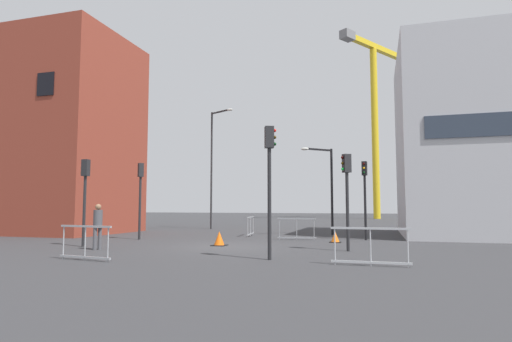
{
  "coord_description": "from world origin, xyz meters",
  "views": [
    {
      "loc": [
        6.1,
        -16.54,
        1.69
      ],
      "look_at": [
        0.0,
        4.39,
        3.51
      ],
      "focal_mm": 29.31,
      "sensor_mm": 36.0,
      "label": 1
    }
  ],
  "objects_px": {
    "traffic_light_far": "(365,187)",
    "traffic_light_median": "(347,185)",
    "pedestrian_walking": "(98,223)",
    "traffic_cone_striped": "(335,237)",
    "traffic_light_near": "(85,187)",
    "streetlamp_tall": "(214,160)",
    "traffic_light_crosswalk": "(270,170)",
    "traffic_light_corner": "(140,188)",
    "construction_crane": "(376,101)",
    "traffic_cone_on_verge": "(219,239)",
    "streetlamp_short": "(327,181)"
  },
  "relations": [
    {
      "from": "traffic_light_far",
      "to": "traffic_light_median",
      "type": "distance_m",
      "value": 5.47
    },
    {
      "from": "pedestrian_walking",
      "to": "traffic_cone_striped",
      "type": "height_order",
      "value": "pedestrian_walking"
    },
    {
      "from": "traffic_light_near",
      "to": "traffic_cone_striped",
      "type": "xyz_separation_m",
      "value": [
        9.88,
        4.93,
        -2.22
      ]
    },
    {
      "from": "streetlamp_tall",
      "to": "traffic_cone_striped",
      "type": "height_order",
      "value": "streetlamp_tall"
    },
    {
      "from": "streetlamp_tall",
      "to": "traffic_light_crosswalk",
      "type": "distance_m",
      "value": 18.05
    },
    {
      "from": "traffic_light_corner",
      "to": "traffic_light_crosswalk",
      "type": "bearing_deg",
      "value": -35.16
    },
    {
      "from": "construction_crane",
      "to": "traffic_light_near",
      "type": "relative_size",
      "value": 6.51
    },
    {
      "from": "construction_crane",
      "to": "traffic_light_median",
      "type": "bearing_deg",
      "value": -91.68
    },
    {
      "from": "construction_crane",
      "to": "traffic_light_crosswalk",
      "type": "xyz_separation_m",
      "value": [
        -3.4,
        -44.45,
        -12.94
      ]
    },
    {
      "from": "traffic_light_corner",
      "to": "traffic_light_crosswalk",
      "type": "relative_size",
      "value": 0.91
    },
    {
      "from": "traffic_light_far",
      "to": "traffic_cone_striped",
      "type": "height_order",
      "value": "traffic_light_far"
    },
    {
      "from": "traffic_light_corner",
      "to": "traffic_light_median",
      "type": "bearing_deg",
      "value": -13.94
    },
    {
      "from": "traffic_light_corner",
      "to": "traffic_light_far",
      "type": "height_order",
      "value": "traffic_light_far"
    },
    {
      "from": "traffic_light_corner",
      "to": "traffic_cone_on_verge",
      "type": "height_order",
      "value": "traffic_light_corner"
    },
    {
      "from": "streetlamp_tall",
      "to": "streetlamp_short",
      "type": "bearing_deg",
      "value": -25.75
    },
    {
      "from": "traffic_light_corner",
      "to": "pedestrian_walking",
      "type": "relative_size",
      "value": 2.19
    },
    {
      "from": "traffic_cone_striped",
      "to": "traffic_cone_on_verge",
      "type": "relative_size",
      "value": 0.87
    },
    {
      "from": "streetlamp_tall",
      "to": "traffic_light_crosswalk",
      "type": "xyz_separation_m",
      "value": [
        8.34,
        -15.84,
        -2.28
      ]
    },
    {
      "from": "traffic_light_far",
      "to": "traffic_cone_striped",
      "type": "bearing_deg",
      "value": -126.11
    },
    {
      "from": "streetlamp_tall",
      "to": "traffic_light_corner",
      "type": "xyz_separation_m",
      "value": [
        0.06,
        -10.01,
        -2.52
      ]
    },
    {
      "from": "streetlamp_short",
      "to": "traffic_light_median",
      "type": "xyz_separation_m",
      "value": [
        1.72,
        -8.36,
        -0.69
      ]
    },
    {
      "from": "traffic_light_far",
      "to": "traffic_light_crosswalk",
      "type": "bearing_deg",
      "value": -107.21
    },
    {
      "from": "construction_crane",
      "to": "streetlamp_tall",
      "type": "relative_size",
      "value": 2.72
    },
    {
      "from": "streetlamp_short",
      "to": "traffic_cone_striped",
      "type": "distance_m",
      "value": 5.63
    },
    {
      "from": "construction_crane",
      "to": "streetlamp_short",
      "type": "distance_m",
      "value": 35.31
    },
    {
      "from": "traffic_light_median",
      "to": "traffic_light_crosswalk",
      "type": "bearing_deg",
      "value": -124.08
    },
    {
      "from": "traffic_light_corner",
      "to": "traffic_cone_on_verge",
      "type": "xyz_separation_m",
      "value": [
        5.05,
        -1.9,
        -2.32
      ]
    },
    {
      "from": "traffic_light_median",
      "to": "pedestrian_walking",
      "type": "distance_m",
      "value": 9.7
    },
    {
      "from": "traffic_cone_on_verge",
      "to": "streetlamp_short",
      "type": "bearing_deg",
      "value": 64.25
    },
    {
      "from": "streetlamp_tall",
      "to": "traffic_cone_on_verge",
      "type": "bearing_deg",
      "value": -66.77
    },
    {
      "from": "streetlamp_short",
      "to": "traffic_light_far",
      "type": "bearing_deg",
      "value": -52.63
    },
    {
      "from": "traffic_light_crosswalk",
      "to": "construction_crane",
      "type": "bearing_deg",
      "value": 85.63
    },
    {
      "from": "traffic_light_far",
      "to": "traffic_light_median",
      "type": "height_order",
      "value": "traffic_light_far"
    },
    {
      "from": "streetlamp_short",
      "to": "traffic_light_far",
      "type": "xyz_separation_m",
      "value": [
        2.23,
        -2.92,
        -0.53
      ]
    },
    {
      "from": "pedestrian_walking",
      "to": "traffic_cone_striped",
      "type": "bearing_deg",
      "value": 34.28
    },
    {
      "from": "streetlamp_tall",
      "to": "traffic_cone_striped",
      "type": "distance_m",
      "value": 14.09
    },
    {
      "from": "traffic_light_corner",
      "to": "traffic_light_median",
      "type": "relative_size",
      "value": 1.06
    },
    {
      "from": "streetlamp_tall",
      "to": "traffic_cone_striped",
      "type": "xyz_separation_m",
      "value": [
        9.71,
        -8.98,
        -4.87
      ]
    },
    {
      "from": "streetlamp_short",
      "to": "traffic_cone_striped",
      "type": "bearing_deg",
      "value": -79.21
    },
    {
      "from": "construction_crane",
      "to": "streetlamp_short",
      "type": "xyz_separation_m",
      "value": [
        -2.94,
        -32.85,
        -12.61
      ]
    },
    {
      "from": "traffic_cone_on_verge",
      "to": "traffic_light_corner",
      "type": "bearing_deg",
      "value": 159.43
    },
    {
      "from": "streetlamp_short",
      "to": "traffic_cone_on_verge",
      "type": "xyz_separation_m",
      "value": [
        -3.7,
        -7.66,
        -2.88
      ]
    },
    {
      "from": "streetlamp_short",
      "to": "traffic_light_near",
      "type": "height_order",
      "value": "streetlamp_short"
    },
    {
      "from": "streetlamp_tall",
      "to": "construction_crane",
      "type": "bearing_deg",
      "value": 67.68
    },
    {
      "from": "traffic_cone_striped",
      "to": "traffic_light_crosswalk",
      "type": "bearing_deg",
      "value": -101.24
    },
    {
      "from": "streetlamp_tall",
      "to": "traffic_light_median",
      "type": "bearing_deg",
      "value": -50.14
    },
    {
      "from": "traffic_light_crosswalk",
      "to": "traffic_light_near",
      "type": "bearing_deg",
      "value": 167.16
    },
    {
      "from": "traffic_light_crosswalk",
      "to": "traffic_cone_striped",
      "type": "distance_m",
      "value": 7.46
    },
    {
      "from": "traffic_light_corner",
      "to": "streetlamp_short",
      "type": "bearing_deg",
      "value": 33.39
    },
    {
      "from": "pedestrian_walking",
      "to": "traffic_cone_striped",
      "type": "xyz_separation_m",
      "value": [
        8.52,
        5.81,
        -0.79
      ]
    }
  ]
}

